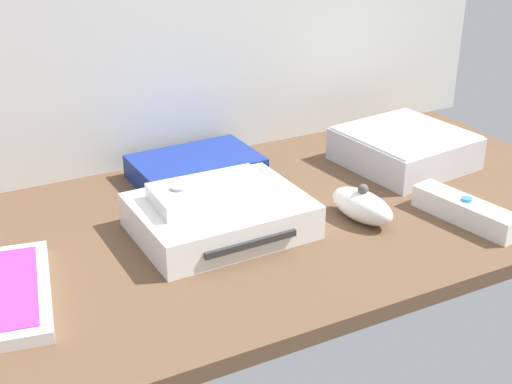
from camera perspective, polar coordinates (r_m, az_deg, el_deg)
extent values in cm
cube|color=brown|center=(93.41, 0.00, -2.78)|extent=(100.00, 48.00, 2.00)
cube|color=white|center=(89.21, -2.90, -1.92)|extent=(21.35, 16.46, 4.40)
cube|color=#2D2D2D|center=(82.77, -0.38, -4.19)|extent=(12.01, 0.87, 0.80)
cube|color=silver|center=(111.44, 11.83, 3.43)|extent=(18.88, 18.88, 5.00)
cube|color=silver|center=(110.51, 11.95, 4.70)|extent=(18.12, 18.12, 0.30)
cube|color=navy|center=(104.54, -4.86, 1.94)|extent=(18.39, 12.59, 3.40)
cube|color=#19D833|center=(99.40, -3.35, 0.71)|extent=(8.01, 0.66, 0.60)
cube|color=white|center=(95.77, 16.47, -1.47)|extent=(6.24, 15.21, 3.00)
cylinder|color=#387FDB|center=(95.05, 16.59, -0.56)|extent=(1.40, 1.40, 0.40)
ellipsoid|color=white|center=(93.06, 8.51, -1.12)|extent=(6.15, 10.63, 4.00)
sphere|color=#4C4C4C|center=(92.03, 8.60, 0.22)|extent=(1.40, 1.40, 1.40)
cube|color=white|center=(88.49, -3.78, 0.13)|extent=(14.54, 8.25, 2.00)
cylinder|color=#99999E|center=(86.68, -6.24, 0.34)|extent=(2.03, 2.03, 0.40)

